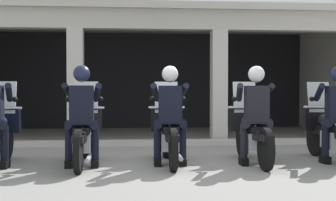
# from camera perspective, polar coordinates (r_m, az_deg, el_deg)

# --- Properties ---
(ground_plane) EXTENTS (80.00, 80.00, 0.00)m
(ground_plane) POSITION_cam_1_polar(r_m,az_deg,el_deg) (10.61, -1.35, -5.20)
(ground_plane) COLOR gray
(station_building) EXTENTS (10.87, 4.84, 3.17)m
(station_building) POSITION_cam_1_polar(r_m,az_deg,el_deg) (12.94, -2.94, 5.05)
(station_building) COLOR black
(station_building) RESTS_ON ground
(kerb_strip) EXTENTS (10.37, 0.24, 0.12)m
(kerb_strip) POSITION_cam_1_polar(r_m,az_deg,el_deg) (10.02, -2.35, -5.24)
(kerb_strip) COLOR #B7B5AD
(kerb_strip) RESTS_ON ground
(motorcycle_left) EXTENTS (0.62, 2.04, 1.35)m
(motorcycle_left) POSITION_cam_1_polar(r_m,az_deg,el_deg) (7.53, -10.40, -4.05)
(motorcycle_left) COLOR black
(motorcycle_left) RESTS_ON ground
(police_officer_left) EXTENTS (0.63, 0.61, 1.58)m
(police_officer_left) POSITION_cam_1_polar(r_m,az_deg,el_deg) (7.22, -10.64, -0.80)
(police_officer_left) COLOR black
(police_officer_left) RESTS_ON ground
(motorcycle_center) EXTENTS (0.62, 2.04, 1.35)m
(motorcycle_center) POSITION_cam_1_polar(r_m,az_deg,el_deg) (7.58, 0.06, -3.99)
(motorcycle_center) COLOR black
(motorcycle_center) RESTS_ON ground
(police_officer_center) EXTENTS (0.63, 0.61, 1.58)m
(police_officer_center) POSITION_cam_1_polar(r_m,az_deg,el_deg) (7.27, 0.25, -0.76)
(police_officer_center) COLOR black
(police_officer_center) RESTS_ON ground
(motorcycle_right) EXTENTS (0.62, 2.04, 1.35)m
(motorcycle_right) POSITION_cam_1_polar(r_m,az_deg,el_deg) (7.76, 10.29, -3.89)
(motorcycle_right) COLOR black
(motorcycle_right) RESTS_ON ground
(police_officer_right) EXTENTS (0.63, 0.61, 1.58)m
(police_officer_right) POSITION_cam_1_polar(r_m,az_deg,el_deg) (7.46, 10.86, -0.73)
(police_officer_right) COLOR black
(police_officer_right) RESTS_ON ground
(motorcycle_far_right) EXTENTS (0.62, 2.04, 1.35)m
(motorcycle_far_right) POSITION_cam_1_polar(r_m,az_deg,el_deg) (8.29, 19.39, -3.62)
(motorcycle_far_right) COLOR black
(motorcycle_far_right) RESTS_ON ground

